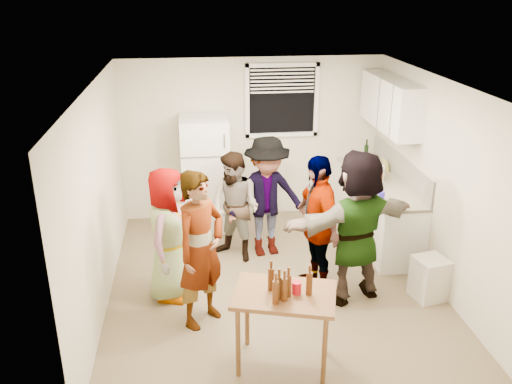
{
  "coord_description": "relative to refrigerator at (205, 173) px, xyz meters",
  "views": [
    {
      "loc": [
        -0.93,
        -5.8,
        3.56
      ],
      "look_at": [
        -0.18,
        0.27,
        1.15
      ],
      "focal_mm": 38.0,
      "sensor_mm": 36.0,
      "label": 1
    }
  ],
  "objects": [
    {
      "name": "guest_grey",
      "position": [
        -0.5,
        -1.96,
        -0.85
      ],
      "size": [
        1.79,
        1.3,
        0.51
      ],
      "primitive_type": "imported",
      "rotation": [
        0.0,
        0.0,
        1.22
      ],
      "color": "gray",
      "rests_on": "ground"
    },
    {
      "name": "guest_back_left",
      "position": [
        0.35,
        -1.12,
        -0.85
      ],
      "size": [
        1.52,
        1.61,
        0.57
      ],
      "primitive_type": "imported",
      "rotation": [
        0.0,
        0.0,
        -0.7
      ],
      "color": "brown",
      "rests_on": "ground"
    },
    {
      "name": "blue_cup",
      "position": [
        2.2,
        -1.48,
        0.05
      ],
      "size": [
        0.09,
        0.09,
        0.12
      ],
      "primitive_type": "cylinder",
      "color": "#3022C8",
      "rests_on": "countertop"
    },
    {
      "name": "trash_bin",
      "position": [
        2.54,
        -2.39,
        -0.6
      ],
      "size": [
        0.42,
        0.42,
        0.52
      ],
      "primitive_type": "cube",
      "rotation": [
        0.0,
        0.0,
        0.22
      ],
      "color": "beige",
      "rests_on": "ground"
    },
    {
      "name": "refrigerator",
      "position": [
        0.0,
        0.0,
        0.0
      ],
      "size": [
        0.7,
        0.7,
        1.7
      ],
      "primitive_type": "cube",
      "color": "white",
      "rests_on": "ground"
    },
    {
      "name": "guest_orange",
      "position": [
        1.65,
        -2.24,
        -0.85
      ],
      "size": [
        2.18,
        2.27,
        0.54
      ],
      "primitive_type": "imported",
      "rotation": [
        0.0,
        0.0,
        3.45
      ],
      "color": "#BB6745",
      "rests_on": "ground"
    },
    {
      "name": "paper_towel",
      "position": [
        2.43,
        -0.78,
        0.05
      ],
      "size": [
        0.11,
        0.11,
        0.24
      ],
      "primitive_type": "cylinder",
      "color": "white",
      "rests_on": "countertop"
    },
    {
      "name": "red_cup",
      "position": [
        0.73,
        -3.37,
        -0.04
      ],
      "size": [
        0.09,
        0.09,
        0.12
      ],
      "primitive_type": "cylinder",
      "color": "#AC0D19",
      "rests_on": "serving_table"
    },
    {
      "name": "serving_table",
      "position": [
        0.62,
        -3.36,
        -0.85
      ],
      "size": [
        1.1,
        0.88,
        0.81
      ],
      "primitive_type": null,
      "rotation": [
        0.0,
        0.0,
        -0.28
      ],
      "color": "brown",
      "rests_on": "ground"
    },
    {
      "name": "counter_lower",
      "position": [
        2.45,
        -0.73,
        -0.42
      ],
      "size": [
        0.6,
        2.2,
        0.86
      ],
      "primitive_type": "cube",
      "color": "white",
      "rests_on": "ground"
    },
    {
      "name": "picture_frame",
      "position": [
        2.67,
        -0.33,
        0.13
      ],
      "size": [
        0.02,
        0.19,
        0.16
      ],
      "primitive_type": "cube",
      "color": "#C4BB50",
      "rests_on": "countertop"
    },
    {
      "name": "countertop",
      "position": [
        2.45,
        -0.73,
        0.03
      ],
      "size": [
        0.64,
        2.22,
        0.04
      ],
      "primitive_type": "cube",
      "color": "#C0B29A",
      "rests_on": "counter_lower"
    },
    {
      "name": "guest_black",
      "position": [
        1.25,
        -1.98,
        -0.85
      ],
      "size": [
        1.87,
        1.31,
        0.42
      ],
      "primitive_type": "imported",
      "rotation": [
        0.0,
        0.0,
        -1.38
      ],
      "color": "black",
      "rests_on": "ground"
    },
    {
      "name": "guest_stripe",
      "position": [
        -0.14,
        -2.52,
        -0.85
      ],
      "size": [
        1.7,
        1.71,
        0.42
      ],
      "primitive_type": "imported",
      "rotation": [
        0.0,
        0.0,
        0.78
      ],
      "color": "#141933",
      "rests_on": "ground"
    },
    {
      "name": "wine_bottle",
      "position": [
        2.5,
        0.1,
        0.05
      ],
      "size": [
        0.07,
        0.07,
        0.27
      ],
      "primitive_type": "cylinder",
      "color": "black",
      "rests_on": "countertop"
    },
    {
      "name": "upper_cabinets",
      "position": [
        2.58,
        -0.53,
        1.1
      ],
      "size": [
        0.34,
        1.6,
        0.7
      ],
      "primitive_type": "cube",
      "color": "white",
      "rests_on": "room"
    },
    {
      "name": "guest_back_right",
      "position": [
        0.78,
        -1.02,
        -0.85
      ],
      "size": [
        1.33,
        1.82,
        0.62
      ],
      "primitive_type": "imported",
      "rotation": [
        0.0,
        0.0,
        0.16
      ],
      "color": "#3A3A3E",
      "rests_on": "ground"
    },
    {
      "name": "window",
      "position": [
        1.2,
        0.33,
        1.0
      ],
      "size": [
        1.12,
        0.1,
        1.06
      ],
      "primitive_type": null,
      "color": "white",
      "rests_on": "room"
    },
    {
      "name": "beer_bottle_table",
      "position": [
        0.65,
        -3.41,
        -0.04
      ],
      "size": [
        0.06,
        0.06,
        0.22
      ],
      "primitive_type": "cylinder",
      "color": "#47230C",
      "rests_on": "serving_table"
    },
    {
      "name": "backsplash",
      "position": [
        2.74,
        -0.73,
        0.23
      ],
      "size": [
        0.03,
        2.2,
        0.36
      ],
      "primitive_type": "cube",
      "color": "beige",
      "rests_on": "countertop"
    },
    {
      "name": "room",
      "position": [
        0.75,
        -1.88,
        -0.85
      ],
      "size": [
        4.0,
        4.5,
        2.5
      ],
      "primitive_type": null,
      "color": "beige",
      "rests_on": "ground"
    },
    {
      "name": "beer_bottle_counter",
      "position": [
        2.35,
        -1.0,
        0.05
      ],
      "size": [
        0.06,
        0.06,
        0.25
      ],
      "primitive_type": "cylinder",
      "color": "#47230C",
      "rests_on": "countertop"
    },
    {
      "name": "kettle",
      "position": [
        2.4,
        -0.6,
        0.05
      ],
      "size": [
        0.33,
        0.3,
        0.22
      ],
      "primitive_type": null,
      "rotation": [
        0.0,
        0.0,
        0.42
      ],
      "color": "silver",
      "rests_on": "countertop"
    }
  ]
}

